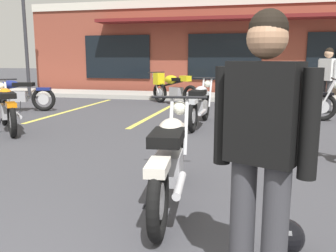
{
  "coord_description": "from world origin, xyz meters",
  "views": [
    {
      "loc": [
        1.34,
        -0.87,
        1.42
      ],
      "look_at": [
        0.21,
        3.65,
        0.55
      ],
      "focal_mm": 39.22,
      "sensor_mm": 36.0,
      "label": 1
    }
  ],
  "objects_px": {
    "person_in_black_shirt": "(262,143)",
    "motorcycle_red_sportbike": "(7,107)",
    "motorcycle_green_cafe_racer": "(172,87)",
    "motorcycle_orange_scrambler": "(200,104)",
    "motorcycle_foreground_classic": "(170,158)",
    "person_in_shorts_foreground": "(327,76)",
    "motorcycle_silver_naked": "(15,94)",
    "helmet_on_pavement": "(287,237)",
    "motorcycle_black_cruiser": "(290,100)"
  },
  "relations": [
    {
      "from": "motorcycle_foreground_classic",
      "to": "helmet_on_pavement",
      "type": "bearing_deg",
      "value": -34.29
    },
    {
      "from": "person_in_shorts_foreground",
      "to": "motorcycle_green_cafe_racer",
      "type": "bearing_deg",
      "value": 170.69
    },
    {
      "from": "person_in_shorts_foreground",
      "to": "motorcycle_foreground_classic",
      "type": "bearing_deg",
      "value": -109.82
    },
    {
      "from": "helmet_on_pavement",
      "to": "motorcycle_foreground_classic",
      "type": "bearing_deg",
      "value": 145.71
    },
    {
      "from": "motorcycle_foreground_classic",
      "to": "person_in_black_shirt",
      "type": "height_order",
      "value": "person_in_black_shirt"
    },
    {
      "from": "motorcycle_orange_scrambler",
      "to": "person_in_black_shirt",
      "type": "relative_size",
      "value": 1.26
    },
    {
      "from": "person_in_black_shirt",
      "to": "helmet_on_pavement",
      "type": "bearing_deg",
      "value": 69.13
    },
    {
      "from": "motorcycle_orange_scrambler",
      "to": "person_in_shorts_foreground",
      "type": "relative_size",
      "value": 1.26
    },
    {
      "from": "motorcycle_foreground_classic",
      "to": "motorcycle_silver_naked",
      "type": "xyz_separation_m",
      "value": [
        -5.53,
        5.17,
        0.0
      ]
    },
    {
      "from": "motorcycle_black_cruiser",
      "to": "motorcycle_orange_scrambler",
      "type": "bearing_deg",
      "value": -145.72
    },
    {
      "from": "motorcycle_red_sportbike",
      "to": "motorcycle_green_cafe_racer",
      "type": "relative_size",
      "value": 0.93
    },
    {
      "from": "motorcycle_green_cafe_racer",
      "to": "motorcycle_orange_scrambler",
      "type": "relative_size",
      "value": 0.86
    },
    {
      "from": "helmet_on_pavement",
      "to": "person_in_black_shirt",
      "type": "bearing_deg",
      "value": -110.87
    },
    {
      "from": "person_in_shorts_foreground",
      "to": "helmet_on_pavement",
      "type": "height_order",
      "value": "person_in_shorts_foreground"
    },
    {
      "from": "motorcycle_orange_scrambler",
      "to": "person_in_shorts_foreground",
      "type": "distance_m",
      "value": 3.95
    },
    {
      "from": "motorcycle_black_cruiser",
      "to": "person_in_shorts_foreground",
      "type": "xyz_separation_m",
      "value": [
        0.97,
        1.35,
        0.49
      ]
    },
    {
      "from": "motorcycle_black_cruiser",
      "to": "motorcycle_foreground_classic",
      "type": "bearing_deg",
      "value": -105.27
    },
    {
      "from": "motorcycle_red_sportbike",
      "to": "person_in_black_shirt",
      "type": "relative_size",
      "value": 1.01
    },
    {
      "from": "motorcycle_black_cruiser",
      "to": "helmet_on_pavement",
      "type": "bearing_deg",
      "value": -94.25
    },
    {
      "from": "motorcycle_foreground_classic",
      "to": "person_in_shorts_foreground",
      "type": "relative_size",
      "value": 1.26
    },
    {
      "from": "motorcycle_red_sportbike",
      "to": "motorcycle_black_cruiser",
      "type": "distance_m",
      "value": 6.15
    },
    {
      "from": "person_in_black_shirt",
      "to": "motorcycle_green_cafe_racer",
      "type": "bearing_deg",
      "value": 106.5
    },
    {
      "from": "motorcycle_orange_scrambler",
      "to": "person_in_black_shirt",
      "type": "xyz_separation_m",
      "value": [
        1.23,
        -5.53,
        0.49
      ]
    },
    {
      "from": "person_in_black_shirt",
      "to": "motorcycle_red_sportbike",
      "type": "bearing_deg",
      "value": 139.77
    },
    {
      "from": "motorcycle_black_cruiser",
      "to": "helmet_on_pavement",
      "type": "relative_size",
      "value": 8.11
    },
    {
      "from": "person_in_black_shirt",
      "to": "motorcycle_foreground_classic",
      "type": "bearing_deg",
      "value": 123.41
    },
    {
      "from": "motorcycle_silver_naked",
      "to": "person_in_shorts_foreground",
      "type": "relative_size",
      "value": 1.23
    },
    {
      "from": "motorcycle_red_sportbike",
      "to": "motorcycle_green_cafe_racer",
      "type": "height_order",
      "value": "same"
    },
    {
      "from": "motorcycle_black_cruiser",
      "to": "person_in_black_shirt",
      "type": "relative_size",
      "value": 1.26
    },
    {
      "from": "motorcycle_red_sportbike",
      "to": "motorcycle_silver_naked",
      "type": "distance_m",
      "value": 2.83
    },
    {
      "from": "motorcycle_foreground_classic",
      "to": "motorcycle_green_cafe_racer",
      "type": "xyz_separation_m",
      "value": [
        -1.79,
        7.61,
        0.07
      ]
    },
    {
      "from": "motorcycle_green_cafe_racer",
      "to": "person_in_black_shirt",
      "type": "xyz_separation_m",
      "value": [
        2.63,
        -8.88,
        0.42
      ]
    },
    {
      "from": "motorcycle_foreground_classic",
      "to": "person_in_shorts_foreground",
      "type": "bearing_deg",
      "value": 70.18
    },
    {
      "from": "motorcycle_silver_naked",
      "to": "motorcycle_green_cafe_racer",
      "type": "xyz_separation_m",
      "value": [
        3.74,
        2.44,
        0.07
      ]
    },
    {
      "from": "motorcycle_silver_naked",
      "to": "helmet_on_pavement",
      "type": "relative_size",
      "value": 7.92
    },
    {
      "from": "motorcycle_red_sportbike",
      "to": "motorcycle_silver_naked",
      "type": "relative_size",
      "value": 0.82
    },
    {
      "from": "motorcycle_silver_naked",
      "to": "motorcycle_black_cruiser",
      "type": "bearing_deg",
      "value": 3.15
    },
    {
      "from": "motorcycle_silver_naked",
      "to": "motorcycle_green_cafe_racer",
      "type": "height_order",
      "value": "same"
    },
    {
      "from": "motorcycle_silver_naked",
      "to": "person_in_shorts_foreground",
      "type": "height_order",
      "value": "person_in_shorts_foreground"
    },
    {
      "from": "motorcycle_silver_naked",
      "to": "person_in_shorts_foreground",
      "type": "xyz_separation_m",
      "value": [
        8.02,
        1.74,
        0.49
      ]
    },
    {
      "from": "motorcycle_foreground_classic",
      "to": "person_in_shorts_foreground",
      "type": "distance_m",
      "value": 7.36
    },
    {
      "from": "motorcycle_foreground_classic",
      "to": "motorcycle_silver_naked",
      "type": "distance_m",
      "value": 7.57
    },
    {
      "from": "motorcycle_red_sportbike",
      "to": "helmet_on_pavement",
      "type": "relative_size",
      "value": 6.48
    },
    {
      "from": "motorcycle_foreground_classic",
      "to": "motorcycle_silver_naked",
      "type": "bearing_deg",
      "value": 136.94
    },
    {
      "from": "motorcycle_silver_naked",
      "to": "motorcycle_orange_scrambler",
      "type": "distance_m",
      "value": 5.22
    },
    {
      "from": "motorcycle_foreground_classic",
      "to": "person_in_black_shirt",
      "type": "bearing_deg",
      "value": -56.59
    },
    {
      "from": "motorcycle_red_sportbike",
      "to": "motorcycle_black_cruiser",
      "type": "height_order",
      "value": "same"
    },
    {
      "from": "motorcycle_foreground_classic",
      "to": "motorcycle_orange_scrambler",
      "type": "xyz_separation_m",
      "value": [
        -0.39,
        4.25,
        0.0
      ]
    },
    {
      "from": "motorcycle_black_cruiser",
      "to": "person_in_black_shirt",
      "type": "xyz_separation_m",
      "value": [
        -0.68,
        -6.83,
        0.49
      ]
    },
    {
      "from": "motorcycle_green_cafe_racer",
      "to": "person_in_shorts_foreground",
      "type": "distance_m",
      "value": 4.36
    }
  ]
}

